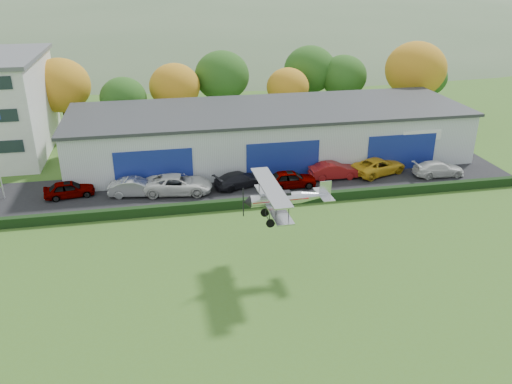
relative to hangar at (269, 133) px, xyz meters
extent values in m
plane|color=#406620|center=(-5.00, -27.98, -2.66)|extent=(300.00, 300.00, 0.00)
cube|color=black|center=(-2.00, -6.98, -2.63)|extent=(48.00, 9.00, 0.05)
cube|color=black|center=(-2.00, -11.78, -2.26)|extent=(46.00, 0.60, 0.80)
cube|color=#B2B7BC|center=(0.00, 0.02, -0.16)|extent=(40.00, 12.00, 5.00)
cube|color=#2D3033|center=(0.00, 0.02, 2.49)|extent=(40.60, 12.60, 0.30)
cube|color=navy|center=(-12.00, -6.03, -0.86)|extent=(7.00, 0.12, 3.60)
cube|color=navy|center=(0.00, -6.03, -0.86)|extent=(7.00, 0.12, 3.60)
cube|color=navy|center=(12.00, -6.03, -0.86)|extent=(7.00, 0.12, 3.60)
cylinder|color=#3D2614|center=(-22.00, 12.02, -1.08)|extent=(0.36, 0.36, 3.15)
ellipsoid|color=#B46F16|center=(-22.00, 12.02, 3.37)|extent=(6.84, 6.84, 6.16)
cylinder|color=#3D2614|center=(-15.00, 10.02, -1.43)|extent=(0.36, 0.36, 2.45)
ellipsoid|color=#1E4C14|center=(-15.00, 10.02, 2.03)|extent=(5.32, 5.32, 4.79)
cylinder|color=#3D2614|center=(-9.00, 12.02, -1.26)|extent=(0.36, 0.36, 2.80)
ellipsoid|color=#B46F16|center=(-9.00, 12.02, 2.70)|extent=(6.08, 6.08, 5.47)
cylinder|color=#3D2614|center=(-3.00, 14.02, -1.08)|extent=(0.36, 0.36, 3.15)
ellipsoid|color=#1E4C14|center=(-3.00, 14.02, 3.37)|extent=(6.84, 6.84, 6.16)
cylinder|color=#3D2614|center=(5.00, 12.02, -1.43)|extent=(0.36, 0.36, 2.45)
ellipsoid|color=#B46F16|center=(5.00, 12.02, 2.03)|extent=(5.32, 5.32, 4.79)
cylinder|color=#3D2614|center=(13.00, 14.02, -1.26)|extent=(0.36, 0.36, 2.80)
ellipsoid|color=#1E4C14|center=(13.00, 14.02, 2.70)|extent=(6.08, 6.08, 5.47)
cylinder|color=#3D2614|center=(21.00, 10.02, -0.91)|extent=(0.36, 0.36, 3.50)
ellipsoid|color=#B46F16|center=(21.00, 10.02, 4.04)|extent=(7.60, 7.60, 6.84)
cylinder|color=#3D2614|center=(25.00, 14.02, -1.43)|extent=(0.36, 0.36, 2.45)
ellipsoid|color=#1E4C14|center=(25.00, 14.02, 2.03)|extent=(5.32, 5.32, 4.79)
cylinder|color=#3D2614|center=(-29.00, 16.02, -1.61)|extent=(0.36, 0.36, 2.10)
ellipsoid|color=#B46F16|center=(-29.00, 16.02, 1.36)|extent=(4.56, 4.56, 4.10)
cylinder|color=#3D2614|center=(9.00, 16.02, -1.08)|extent=(0.36, 0.36, 3.15)
ellipsoid|color=#1E4C14|center=(9.00, 16.02, 3.37)|extent=(6.84, 6.84, 6.16)
ellipsoid|color=#4C6642|center=(15.00, 112.02, -18.06)|extent=(320.00, 196.00, 56.00)
ellipsoid|color=#4C6642|center=(85.00, 112.02, -12.56)|extent=(240.00, 126.00, 36.00)
imported|color=gray|center=(-19.40, -6.76, -1.88)|extent=(4.48, 2.35, 1.45)
imported|color=silver|center=(-13.63, -7.61, -1.82)|extent=(4.94, 2.26, 1.57)
imported|color=silver|center=(-9.99, -7.73, -1.77)|extent=(6.35, 3.57, 1.67)
imported|color=black|center=(-4.38, -7.38, -1.90)|extent=(5.24, 3.45, 1.41)
imported|color=gray|center=(0.17, -8.37, -1.81)|extent=(4.65, 1.88, 1.58)
imported|color=maroon|center=(4.76, -7.10, -1.83)|extent=(4.75, 1.72, 1.56)
imported|color=gold|center=(9.40, -6.78, -1.83)|extent=(6.16, 4.31, 1.56)
imported|color=silver|center=(14.85, -8.40, -1.89)|extent=(4.98, 2.17, 1.42)
cylinder|color=silver|center=(-4.26, -21.09, 2.22)|extent=(3.37, 0.87, 0.80)
cone|color=silver|center=(-1.61, -21.03, 2.22)|extent=(1.96, 0.84, 0.80)
cone|color=black|center=(-6.15, -21.14, 2.22)|extent=(0.46, 0.81, 0.80)
cube|color=#AD1519|center=(-3.99, -21.09, 2.27)|extent=(3.73, 0.90, 0.05)
cube|color=black|center=(-3.81, -21.08, 2.59)|extent=(1.07, 0.56, 0.22)
cube|color=silver|center=(-4.43, -21.10, 1.96)|extent=(1.26, 6.38, 0.09)
cube|color=silver|center=(-4.61, -21.10, 3.15)|extent=(1.35, 6.74, 0.09)
cylinder|color=black|center=(-4.77, -23.40, 2.56)|extent=(0.05, 0.05, 1.15)
cylinder|color=black|center=(-3.98, -23.38, 2.56)|extent=(0.05, 0.05, 1.15)
cylinder|color=black|center=(-4.88, -18.81, 2.56)|extent=(0.05, 0.05, 1.15)
cylinder|color=black|center=(-4.09, -18.79, 2.56)|extent=(0.05, 0.05, 1.15)
cylinder|color=black|center=(-4.60, -21.41, 2.84)|extent=(0.06, 0.19, 0.66)
cylinder|color=black|center=(-4.62, -20.79, 2.84)|extent=(0.06, 0.19, 0.66)
cylinder|color=black|center=(-4.78, -21.48, 1.47)|extent=(0.08, 0.62, 1.08)
cylinder|color=black|center=(-4.79, -20.73, 1.47)|extent=(0.08, 0.62, 1.08)
cylinder|color=black|center=(-4.78, -21.10, 0.94)|extent=(0.10, 1.68, 0.06)
cylinder|color=black|center=(-4.77, -21.90, 0.94)|extent=(0.57, 0.14, 0.57)
cylinder|color=black|center=(-4.80, -20.31, 0.94)|extent=(0.57, 0.14, 0.57)
cylinder|color=black|center=(-0.99, -21.01, 2.00)|extent=(0.33, 0.06, 0.37)
cube|color=silver|center=(-0.99, -21.01, 2.27)|extent=(0.85, 2.32, 0.05)
cube|color=silver|center=(-0.90, -21.01, 2.71)|extent=(0.80, 0.07, 0.97)
cube|color=black|center=(-6.39, -21.14, 2.22)|extent=(0.06, 0.11, 1.94)
camera|label=1|loc=(-11.38, -50.79, 16.15)|focal=36.48mm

